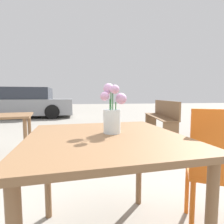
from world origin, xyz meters
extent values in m
cube|color=brown|center=(0.00, 0.00, 0.72)|extent=(0.95, 0.99, 0.03)
cylinder|color=brown|center=(-0.41, 0.38, 0.35)|extent=(0.05, 0.05, 0.71)
cylinder|color=brown|center=(0.36, 0.43, 0.35)|extent=(0.05, 0.05, 0.71)
cylinder|color=silver|center=(0.05, 0.05, 0.81)|extent=(0.11, 0.11, 0.15)
cylinder|color=silver|center=(0.05, 0.05, 0.78)|extent=(0.09, 0.09, 0.08)
cylinder|color=#337038|center=(0.07, 0.04, 0.84)|extent=(0.01, 0.01, 0.18)
sphere|color=#CC99C6|center=(0.10, 0.04, 0.95)|extent=(0.07, 0.07, 0.07)
cylinder|color=#337038|center=(0.04, 0.07, 0.87)|extent=(0.01, 0.01, 0.25)
sphere|color=#CC99C6|center=(0.04, 0.10, 1.02)|extent=(0.07, 0.07, 0.07)
cylinder|color=#337038|center=(0.04, 0.05, 0.85)|extent=(0.01, 0.01, 0.20)
sphere|color=#CC99C6|center=(0.01, 0.06, 0.97)|extent=(0.06, 0.06, 0.06)
cylinder|color=#337038|center=(0.05, 0.04, 0.87)|extent=(0.01, 0.01, 0.24)
sphere|color=#CC99C6|center=(0.06, 0.01, 1.01)|extent=(0.05, 0.05, 0.05)
cube|color=orange|center=(0.78, 0.00, 0.46)|extent=(0.54, 0.54, 0.03)
cylinder|color=orange|center=(0.71, 0.23, 0.22)|extent=(0.03, 0.03, 0.45)
cylinder|color=orange|center=(0.55, -0.07, 0.22)|extent=(0.03, 0.03, 0.45)
cube|color=brown|center=(1.84, 3.16, 0.44)|extent=(0.64, 1.86, 0.02)
cube|color=brown|center=(1.99, 3.13, 0.65)|extent=(0.32, 1.81, 0.40)
cube|color=brown|center=(1.70, 2.31, 0.21)|extent=(0.33, 0.11, 0.43)
cube|color=brown|center=(1.97, 4.00, 0.21)|extent=(0.33, 0.11, 0.43)
cylinder|color=brown|center=(-0.86, 1.39, 0.34)|extent=(0.05, 0.05, 0.68)
cylinder|color=brown|center=(-0.95, 1.91, 0.34)|extent=(0.05, 0.05, 0.68)
cube|color=gray|center=(-2.72, 7.48, 0.48)|extent=(4.44, 2.06, 0.68)
cube|color=#2D333D|center=(-2.72, 7.48, 1.08)|extent=(2.47, 1.83, 0.51)
cylinder|color=black|center=(-1.40, 8.43, 0.30)|extent=(0.61, 0.20, 0.60)
cylinder|color=black|center=(-1.33, 6.65, 0.30)|extent=(0.61, 0.20, 0.60)
camera|label=1|loc=(-0.14, -1.01, 0.97)|focal=28.00mm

